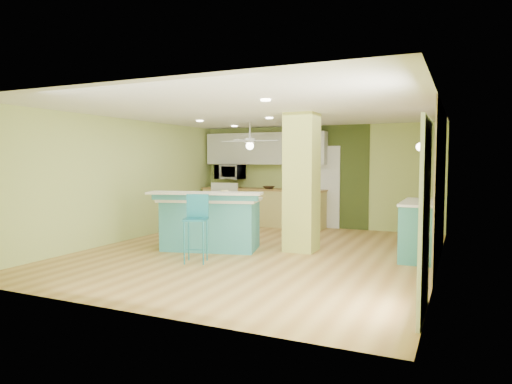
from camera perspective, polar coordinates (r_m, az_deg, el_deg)
floor at (r=8.25m, az=0.21°, el=-7.63°), size 6.00×7.00×0.01m
ceiling at (r=8.12m, az=0.21°, el=10.00°), size 6.00×7.00×0.01m
wall_back at (r=11.37m, az=7.52°, el=1.92°), size 6.00×0.01×2.50m
wall_front at (r=5.11m, az=-16.24°, el=-0.72°), size 6.00×0.01×2.50m
wall_left at (r=9.72m, az=-16.16°, el=1.44°), size 0.01×7.00×2.50m
wall_right at (r=7.38m, az=21.99°, el=0.55°), size 0.01×7.00×2.50m
wood_panel at (r=7.97m, az=22.07°, el=0.78°), size 0.02×3.40×2.50m
olive_accent at (r=11.30m, az=8.47°, el=1.89°), size 2.20×0.02×2.50m
interior_door at (r=11.28m, az=8.41°, el=0.62°), size 0.82×0.05×2.00m
french_door at (r=5.11m, az=20.36°, el=-3.07°), size 0.04×1.08×2.10m
column at (r=8.31m, az=5.72°, el=1.18°), size 0.55×0.55×2.50m
kitchen_run at (r=11.59m, az=0.88°, el=-1.87°), size 3.25×0.63×0.94m
stove at (r=11.99m, az=-3.30°, el=-1.74°), size 0.76×0.66×1.08m
upper_cabinets at (r=11.64m, az=1.13°, el=5.44°), size 3.20×0.34×0.80m
microwave at (r=11.95m, az=-3.30°, el=2.52°), size 0.70×0.48×0.39m
ceiling_fan at (r=10.36m, az=-0.77°, el=6.33°), size 1.41×1.41×0.61m
pendant_lamp at (r=8.14m, az=19.85°, el=5.37°), size 0.14×0.14×0.69m
wall_decor at (r=8.17m, az=22.03°, el=2.96°), size 0.03×0.90×0.70m
peninsula at (r=8.52m, az=-5.71°, el=-3.78°), size 2.14×1.54×1.10m
bar_stool at (r=7.48m, az=-7.45°, el=-3.11°), size 0.46×0.46×1.10m
side_counter at (r=8.25m, az=19.98°, el=-4.41°), size 0.64×1.50×0.96m
fruit_bowl at (r=11.40m, az=1.61°, el=0.57°), size 0.31×0.31×0.07m
canister at (r=8.52m, az=-3.94°, el=-0.27°), size 0.15×0.15×0.15m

